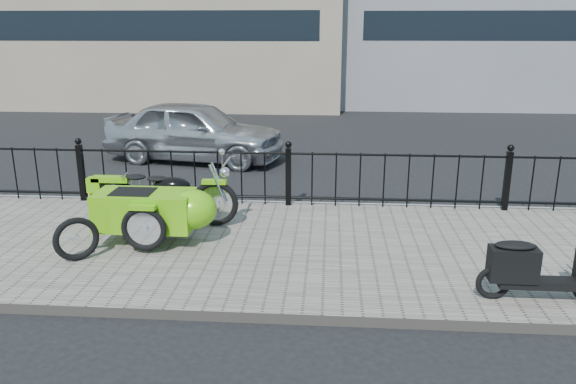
# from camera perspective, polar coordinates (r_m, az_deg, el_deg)

# --- Properties ---
(ground) EXTENTS (120.00, 120.00, 0.00)m
(ground) POSITION_cam_1_polar(r_m,az_deg,el_deg) (8.15, -0.65, -4.87)
(ground) COLOR black
(ground) RESTS_ON ground
(sidewalk) EXTENTS (30.00, 3.80, 0.12)m
(sidewalk) POSITION_cam_1_polar(r_m,az_deg,el_deg) (7.66, -0.97, -5.81)
(sidewalk) COLOR #676057
(sidewalk) RESTS_ON ground
(curb) EXTENTS (30.00, 0.10, 0.12)m
(curb) POSITION_cam_1_polar(r_m,az_deg,el_deg) (9.48, 0.10, -1.38)
(curb) COLOR gray
(curb) RESTS_ON ground
(iron_fence) EXTENTS (14.11, 0.11, 1.08)m
(iron_fence) POSITION_cam_1_polar(r_m,az_deg,el_deg) (9.20, 0.04, 1.48)
(iron_fence) COLOR black
(iron_fence) RESTS_ON sidewalk
(motorcycle_sidecar) EXTENTS (2.28, 1.48, 0.98)m
(motorcycle_sidecar) POSITION_cam_1_polar(r_m,az_deg,el_deg) (7.87, -12.76, -1.47)
(motorcycle_sidecar) COLOR black
(motorcycle_sidecar) RESTS_ON sidewalk
(scooter) EXTENTS (1.39, 0.40, 0.94)m
(scooter) POSITION_cam_1_polar(r_m,az_deg,el_deg) (6.58, 23.73, -7.15)
(scooter) COLOR black
(scooter) RESTS_ON sidewalk
(spare_tire) EXTENTS (0.50, 0.41, 0.57)m
(spare_tire) POSITION_cam_1_polar(r_m,az_deg,el_deg) (7.54, -20.71, -4.50)
(spare_tire) COLOR black
(spare_tire) RESTS_ON sidewalk
(sedan_car) EXTENTS (4.28, 2.34, 1.38)m
(sedan_car) POSITION_cam_1_polar(r_m,az_deg,el_deg) (12.99, -9.45, 6.14)
(sedan_car) COLOR #B0B2B7
(sedan_car) RESTS_ON ground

